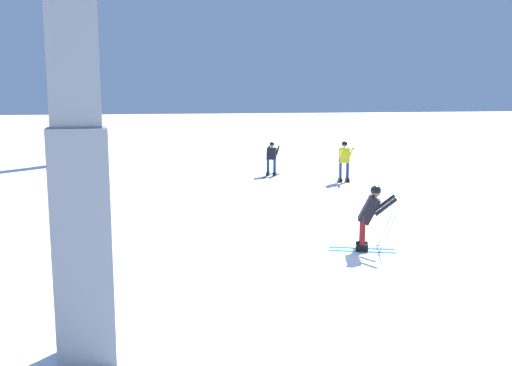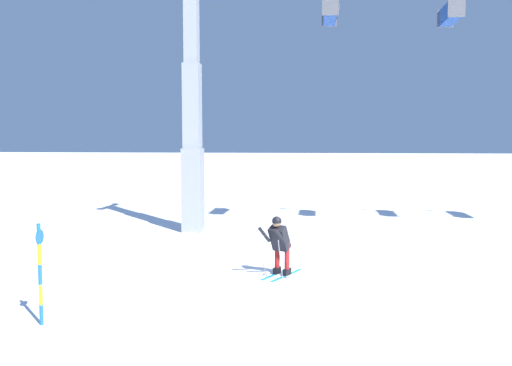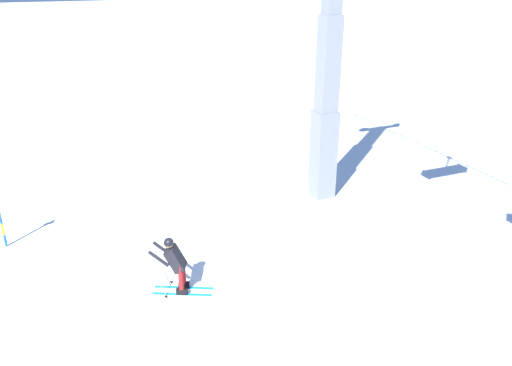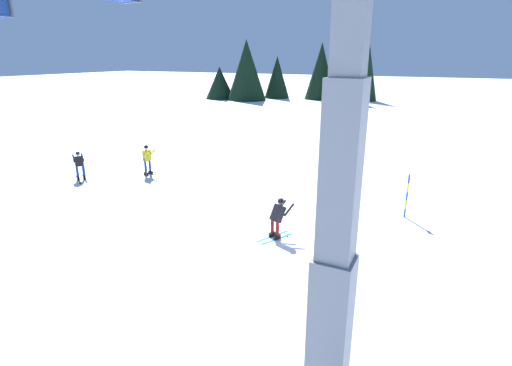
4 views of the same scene
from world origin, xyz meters
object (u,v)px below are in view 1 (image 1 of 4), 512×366
at_px(lift_tower_near, 73,46).
at_px(skier_carving_main, 370,213).
at_px(lift_tower_far, 82,89).
at_px(skier_distant_downhill, 272,157).
at_px(skier_distant_uphill, 344,158).
at_px(chairlift_seat_farthest, 78,7).

bearing_deg(lift_tower_near, skier_carving_main, -59.49).
xyz_separation_m(skier_carving_main, lift_tower_far, (21.56, 6.38, 3.25)).
relative_size(skier_carving_main, skier_distant_downhill, 0.99).
bearing_deg(skier_carving_main, skier_distant_uphill, -23.24).
distance_m(skier_carving_main, skier_distant_downhill, 13.10).
height_order(skier_carving_main, skier_distant_downhill, skier_distant_downhill).
bearing_deg(skier_carving_main, lift_tower_near, 120.51).
bearing_deg(lift_tower_near, skier_distant_downhill, -26.65).
xyz_separation_m(lift_tower_near, lift_tower_far, (25.32, 0.00, -0.03)).
relative_size(skier_carving_main, lift_tower_near, 0.17).
bearing_deg(skier_distant_downhill, lift_tower_far, 44.20).
distance_m(lift_tower_far, skier_distant_downhill, 12.45).
bearing_deg(lift_tower_far, lift_tower_near, -180.00).
distance_m(chairlift_seat_farthest, skier_distant_downhill, 12.33).
xyz_separation_m(lift_tower_far, skier_distant_uphill, (-11.50, -10.71, -3.11)).
xyz_separation_m(lift_tower_far, chairlift_seat_farthest, (-3.14, -0.00, 3.95)).
distance_m(skier_carving_main, chairlift_seat_farthest, 20.79).
xyz_separation_m(skier_carving_main, lift_tower_near, (-3.76, 6.38, 3.28)).
distance_m(lift_tower_near, chairlift_seat_farthest, 22.53).
distance_m(chairlift_seat_farthest, skier_distant_uphill, 15.31).
xyz_separation_m(skier_carving_main, skier_distant_uphill, (10.06, -4.32, 0.14)).
bearing_deg(lift_tower_near, skier_distant_uphill, -37.75).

